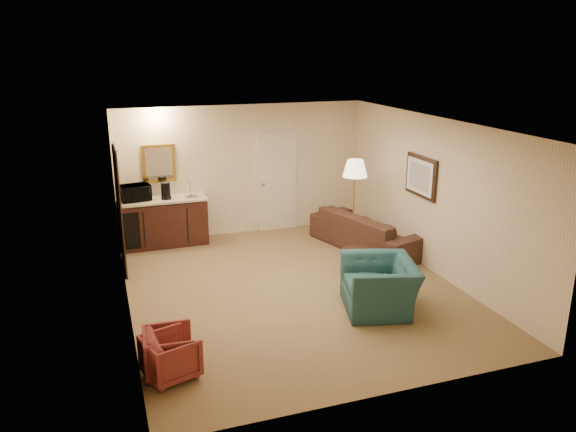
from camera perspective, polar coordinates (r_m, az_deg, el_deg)
name	(u,v)px	position (r m, az deg, el deg)	size (l,w,h in m)	color
ground	(293,288)	(8.98, 0.47, -7.36)	(6.00, 6.00, 0.00)	brown
room_walls	(271,173)	(9.10, -1.69, 4.39)	(5.02, 6.01, 2.61)	beige
wetbar_cabinet	(164,222)	(10.98, -12.46, -0.60)	(1.64, 0.58, 0.92)	#3B1712
sofa	(367,225)	(10.66, 8.08, -0.90)	(2.35, 0.69, 0.92)	black
teal_armchair	(380,277)	(8.24, 9.33, -6.17)	(1.13, 0.73, 0.98)	#20524F
rose_chair_near	(169,349)	(6.87, -11.96, -13.11)	(0.57, 0.54, 0.59)	brown
rose_chair_far	(171,354)	(6.78, -11.83, -13.61)	(0.56, 0.52, 0.58)	brown
coffee_table	(361,260)	(9.63, 7.44, -4.43)	(0.73, 0.49, 0.42)	black
floor_lamp	(354,204)	(10.52, 6.70, 1.17)	(0.45, 0.45, 1.71)	gold
waste_bin	(199,236)	(11.09, -8.98, -1.98)	(0.22, 0.22, 0.27)	black
microwave	(135,191)	(10.81, -15.30, 2.46)	(0.54, 0.30, 0.37)	black
coffee_maker	(166,191)	(10.79, -12.31, 2.52)	(0.17, 0.17, 0.32)	black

